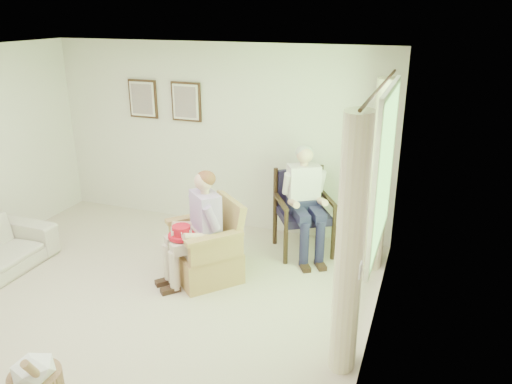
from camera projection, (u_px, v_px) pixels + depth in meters
The scene contains 15 objects.
floor at pixel (110, 324), 5.07m from camera, with size 5.50×5.50×0.00m, color beige.
back_wall at pixel (217, 137), 7.04m from camera, with size 5.00×0.04×2.60m, color silver.
right_wall at pixel (368, 247), 3.81m from camera, with size 0.04×5.50×2.60m, color silver.
ceiling at pixel (78, 61), 4.17m from camera, with size 5.00×5.50×0.02m, color white.
window at pixel (385, 167), 4.78m from camera, with size 0.13×2.50×1.63m.
curtain_left at pixel (350, 249), 4.11m from camera, with size 0.34×0.34×2.30m, color beige.
curtain_right at pixel (379, 177), 5.84m from camera, with size 0.34×0.34×2.30m, color beige.
framed_print_left at pixel (143, 99), 7.21m from camera, with size 0.45×0.05×0.55m.
framed_print_right at pixel (186, 102), 6.98m from camera, with size 0.45×0.05×0.55m.
wicker_armchair at pixel (207, 253), 5.88m from camera, with size 0.74×0.73×0.95m.
wood_armchair at pixel (306, 208), 6.48m from camera, with size 0.68×0.64×1.04m.
person_wicker at pixel (201, 222), 5.61m from camera, with size 0.40×0.63×1.30m.
person_dark at pixel (303, 194), 6.23m from camera, with size 0.40×0.63×1.40m.
red_hat at pixel (181, 233), 5.58m from camera, with size 0.30×0.30×0.14m.
hatbox at pixel (36, 383), 3.94m from camera, with size 0.48×0.48×0.60m.
Camera 1 is at (2.87, -3.52, 3.02)m, focal length 35.00 mm.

